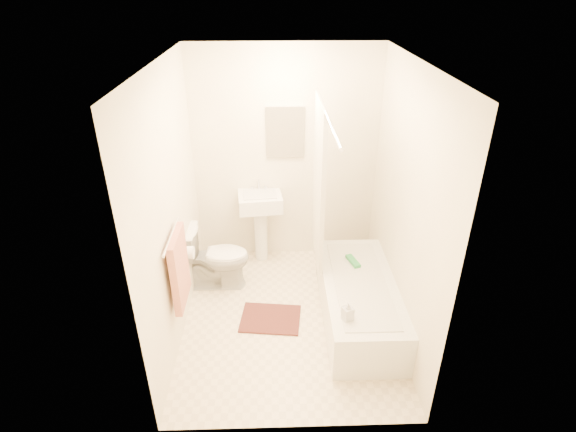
{
  "coord_description": "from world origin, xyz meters",
  "views": [
    {
      "loc": [
        -0.11,
        -3.39,
        2.96
      ],
      "look_at": [
        0.0,
        0.25,
        1.0
      ],
      "focal_mm": 28.0,
      "sensor_mm": 36.0,
      "label": 1
    }
  ],
  "objects_px": {
    "toilet": "(216,257)",
    "bath_mat": "(271,319)",
    "soap_bottle": "(348,311)",
    "sink": "(261,224)",
    "bathtub": "(358,301)"
  },
  "relations": [
    {
      "from": "toilet",
      "to": "bath_mat",
      "type": "relative_size",
      "value": 1.24
    },
    {
      "from": "bath_mat",
      "to": "soap_bottle",
      "type": "relative_size",
      "value": 3.12
    },
    {
      "from": "toilet",
      "to": "soap_bottle",
      "type": "distance_m",
      "value": 1.65
    },
    {
      "from": "sink",
      "to": "soap_bottle",
      "type": "relative_size",
      "value": 5.06
    },
    {
      "from": "sink",
      "to": "bathtub",
      "type": "height_order",
      "value": "sink"
    },
    {
      "from": "sink",
      "to": "bath_mat",
      "type": "relative_size",
      "value": 1.62
    },
    {
      "from": "toilet",
      "to": "sink",
      "type": "bearing_deg",
      "value": -43.29
    },
    {
      "from": "sink",
      "to": "bathtub",
      "type": "relative_size",
      "value": 0.6
    },
    {
      "from": "toilet",
      "to": "sink",
      "type": "relative_size",
      "value": 0.76
    },
    {
      "from": "soap_bottle",
      "to": "bath_mat",
      "type": "bearing_deg",
      "value": 141.7
    },
    {
      "from": "sink",
      "to": "bath_mat",
      "type": "bearing_deg",
      "value": -90.37
    },
    {
      "from": "sink",
      "to": "bath_mat",
      "type": "height_order",
      "value": "sink"
    },
    {
      "from": "bathtub",
      "to": "soap_bottle",
      "type": "height_order",
      "value": "soap_bottle"
    },
    {
      "from": "bathtub",
      "to": "bath_mat",
      "type": "xyz_separation_m",
      "value": [
        -0.84,
        0.01,
        -0.21
      ]
    },
    {
      "from": "toilet",
      "to": "bath_mat",
      "type": "xyz_separation_m",
      "value": [
        0.57,
        -0.59,
        -0.33
      ]
    }
  ]
}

